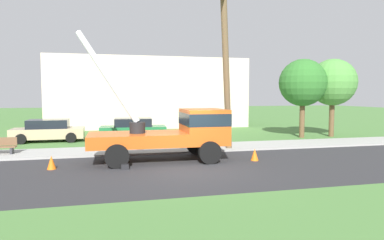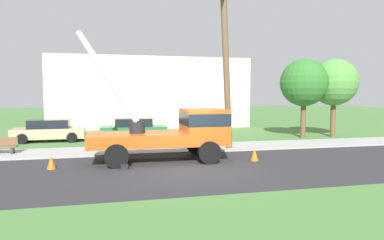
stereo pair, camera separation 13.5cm
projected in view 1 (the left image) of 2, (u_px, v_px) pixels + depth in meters
ground_plane at (153, 135)px, 25.42m from camera, size 120.00×120.00×0.00m
road_asphalt at (190, 169)px, 13.79m from camera, size 80.00×7.34×0.01m
sidewalk_strip at (169, 149)px, 18.73m from camera, size 80.00×2.85×0.10m
utility_truck at (176, 130)px, 15.66m from camera, size 6.76×3.20×5.98m
leaning_utility_pole at (226, 65)px, 17.38m from camera, size 1.66×2.60×8.83m
traffic_cone_ahead at (255, 155)px, 15.59m from camera, size 0.36×0.36×0.56m
traffic_cone_behind at (51, 162)px, 13.76m from camera, size 0.36×0.36×0.56m
parked_sedan_tan at (48, 131)px, 21.93m from camera, size 4.43×2.07×1.42m
parked_sedan_green at (133, 129)px, 23.22m from camera, size 4.50×2.19×1.42m
roadside_tree_near at (303, 83)px, 23.76m from camera, size 3.30×3.30×5.52m
roadside_tree_far at (333, 83)px, 24.34m from camera, size 3.34×3.34×5.58m
lowrise_building_backdrop at (149, 93)px, 32.50m from camera, size 18.00×6.00×6.40m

